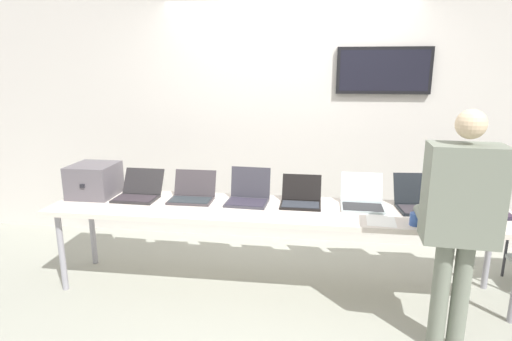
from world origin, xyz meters
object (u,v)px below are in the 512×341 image
(laptop_station_0, at_px, (139,192))
(coffee_mug, at_px, (415,219))
(workbench, at_px, (276,213))
(laptop_station_3, at_px, (301,198))
(laptop_station_1, at_px, (192,194))
(laptop_station_2, at_px, (248,195))
(laptop_station_4, at_px, (362,199))
(equipment_box, at_px, (94,180))
(person, at_px, (460,212))
(laptop_station_5, at_px, (420,202))
(laptop_station_6, at_px, (484,205))

(laptop_station_0, bearing_deg, coffee_mug, -9.14)
(workbench, height_order, laptop_station_3, laptop_station_3)
(laptop_station_0, xyz_separation_m, laptop_station_1, (0.48, 0.01, 0.00))
(laptop_station_2, xyz_separation_m, laptop_station_3, (0.45, -0.01, -0.01))
(laptop_station_3, xyz_separation_m, laptop_station_4, (0.50, 0.02, 0.00))
(equipment_box, bearing_deg, person, -14.82)
(workbench, relative_size, laptop_station_1, 10.18)
(workbench, height_order, laptop_station_4, laptop_station_4)
(laptop_station_1, distance_m, laptop_station_4, 1.44)
(laptop_station_5, distance_m, person, 0.78)
(equipment_box, height_order, laptop_station_1, equipment_box)
(laptop_station_1, distance_m, person, 2.08)
(laptop_station_5, xyz_separation_m, laptop_station_6, (0.48, -0.02, -0.00))
(laptop_station_1, xyz_separation_m, laptop_station_5, (1.90, 0.02, 0.00))
(equipment_box, bearing_deg, laptop_station_3, -0.23)
(equipment_box, relative_size, laptop_station_6, 1.05)
(laptop_station_3, height_order, laptop_station_5, laptop_station_5)
(laptop_station_1, distance_m, coffee_mug, 1.81)
(person, bearing_deg, laptop_station_2, 152.66)
(laptop_station_0, distance_m, laptop_station_1, 0.48)
(equipment_box, bearing_deg, laptop_station_2, -0.10)
(workbench, relative_size, laptop_station_2, 10.33)
(laptop_station_5, bearing_deg, laptop_station_2, -179.52)
(laptop_station_2, relative_size, laptop_station_5, 0.91)
(laptop_station_3, bearing_deg, laptop_station_0, -179.60)
(laptop_station_4, relative_size, laptop_station_5, 0.95)
(laptop_station_2, bearing_deg, laptop_station_0, -179.12)
(workbench, distance_m, equipment_box, 1.66)
(laptop_station_0, height_order, laptop_station_6, laptop_station_6)
(laptop_station_6, bearing_deg, laptop_station_5, 177.60)
(laptop_station_2, xyz_separation_m, laptop_station_4, (0.95, 0.01, -0.01))
(laptop_station_2, bearing_deg, workbench, -27.07)
(laptop_station_5, relative_size, person, 0.25)
(laptop_station_4, height_order, coffee_mug, laptop_station_4)
(person, bearing_deg, laptop_station_3, 143.38)
(workbench, distance_m, laptop_station_0, 1.23)
(laptop_station_0, relative_size, laptop_station_2, 1.03)
(laptop_station_3, bearing_deg, coffee_mug, -24.07)
(equipment_box, relative_size, laptop_station_2, 1.10)
(laptop_station_0, height_order, person, person)
(laptop_station_1, bearing_deg, laptop_station_2, 0.65)
(laptop_station_0, relative_size, laptop_station_5, 0.93)
(laptop_station_1, relative_size, person, 0.23)
(workbench, bearing_deg, coffee_mug, -13.61)
(workbench, relative_size, laptop_station_0, 10.05)
(laptop_station_6, height_order, person, person)
(laptop_station_3, distance_m, coffee_mug, 0.92)
(equipment_box, xyz_separation_m, laptop_station_5, (2.80, 0.01, -0.08))
(laptop_station_1, xyz_separation_m, laptop_station_3, (0.94, 0.00, -0.00))
(laptop_station_3, relative_size, coffee_mug, 3.68)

